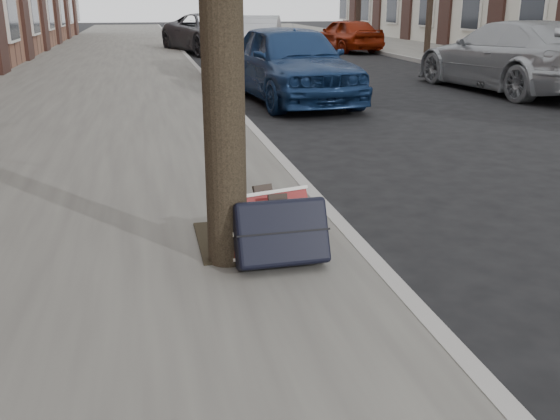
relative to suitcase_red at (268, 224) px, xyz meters
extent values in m
cube|color=slate|center=(-1.75, 14.13, -0.29)|extent=(5.00, 70.00, 0.12)
cube|color=gray|center=(9.75, 14.13, -0.29)|extent=(4.00, 70.00, 0.12)
cube|color=black|center=(-0.05, 0.33, -0.23)|extent=(0.85, 0.85, 0.02)
cube|color=maroon|center=(0.00, 0.00, 0.00)|extent=(0.67, 0.48, 0.47)
cube|color=black|center=(0.04, -0.21, 0.01)|extent=(0.63, 0.38, 0.49)
imported|color=navy|center=(1.97, 7.75, 0.38)|extent=(2.15, 4.47, 1.47)
imported|color=#AAADB3|center=(1.93, 12.49, 0.40)|extent=(2.72, 4.81, 1.50)
imported|color=#37373C|center=(1.83, 19.98, 0.37)|extent=(3.78, 5.68, 1.45)
imported|color=#96999C|center=(6.91, 8.19, 0.39)|extent=(2.53, 5.27, 1.48)
imported|color=maroon|center=(6.90, 19.62, 0.28)|extent=(2.24, 3.95, 1.27)
camera|label=1|loc=(-0.79, -4.03, 1.48)|focal=40.00mm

